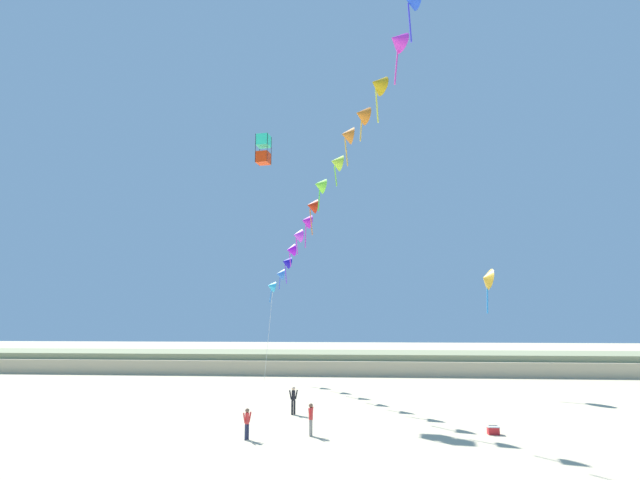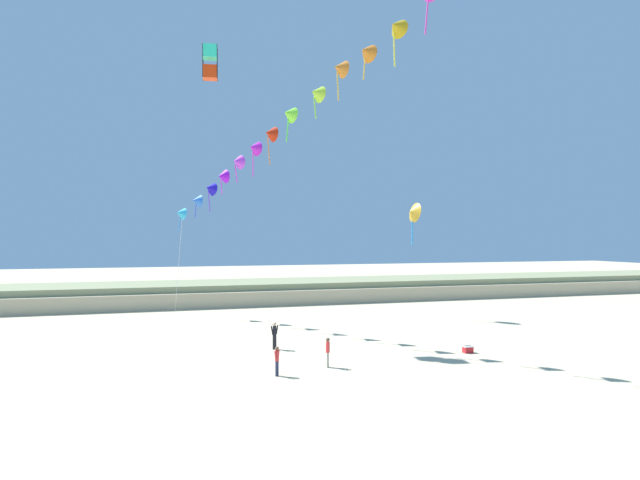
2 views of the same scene
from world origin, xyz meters
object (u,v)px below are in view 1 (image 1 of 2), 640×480
at_px(person_mid_center, 311,417).
at_px(large_kite_mid_trail, 263,149).
at_px(person_near_left, 247,422).
at_px(large_kite_low_lead, 486,279).
at_px(beach_cooler, 493,430).
at_px(person_near_right, 293,398).

relative_size(person_mid_center, large_kite_mid_trail, 0.68).
bearing_deg(person_mid_center, large_kite_mid_trail, 113.73).
xyz_separation_m(person_mid_center, large_kite_mid_trail, (-5.02, 11.42, 18.47)).
distance_m(person_near_left, large_kite_low_lead, 25.18).
height_order(large_kite_mid_trail, beach_cooler, large_kite_mid_trail).
bearing_deg(large_kite_mid_trail, beach_cooler, -35.55).
height_order(person_near_right, large_kite_mid_trail, large_kite_mid_trail).
height_order(person_mid_center, large_kite_mid_trail, large_kite_mid_trail).
bearing_deg(person_near_right, person_mid_center, -73.76).
distance_m(person_near_right, large_kite_low_lead, 19.99).
bearing_deg(person_mid_center, person_near_left, -160.67).
height_order(person_near_left, large_kite_mid_trail, large_kite_mid_trail).
bearing_deg(person_near_left, large_kite_low_lead, 46.89).
relative_size(person_near_right, large_kite_low_lead, 0.44).
xyz_separation_m(person_mid_center, beach_cooler, (9.36, 1.14, -0.72)).
relative_size(large_kite_low_lead, beach_cooler, 6.69).
bearing_deg(beach_cooler, large_kite_mid_trail, 144.45).
distance_m(person_near_left, large_kite_mid_trail, 22.43).
relative_size(person_near_left, large_kite_mid_trail, 0.64).
bearing_deg(person_near_left, person_mid_center, 19.33).
bearing_deg(large_kite_low_lead, person_near_right, -144.56).
distance_m(person_near_right, large_kite_mid_trail, 19.56).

